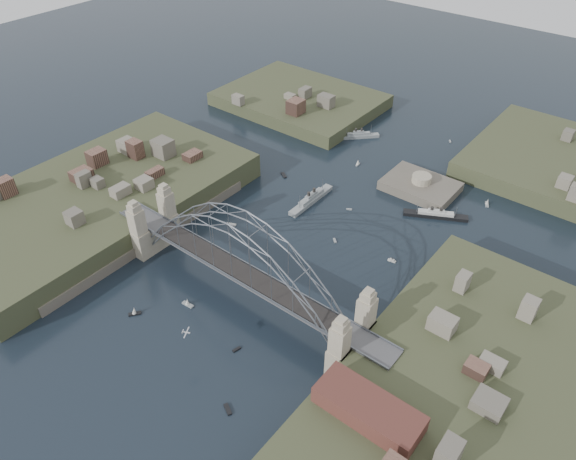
# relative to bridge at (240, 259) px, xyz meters

# --- Properties ---
(ground) EXTENTS (500.00, 500.00, 0.00)m
(ground) POSITION_rel_bridge_xyz_m (0.00, 0.00, -12.32)
(ground) COLOR black
(ground) RESTS_ON ground
(bridge) EXTENTS (84.00, 13.80, 24.60)m
(bridge) POSITION_rel_bridge_xyz_m (0.00, 0.00, 0.00)
(bridge) COLOR #505053
(bridge) RESTS_ON ground
(shore_west) EXTENTS (50.50, 90.00, 12.00)m
(shore_west) POSITION_rel_bridge_xyz_m (-57.32, 0.00, -10.35)
(shore_west) COLOR #393F25
(shore_west) RESTS_ON ground
(shore_east) EXTENTS (50.50, 90.00, 12.00)m
(shore_east) POSITION_rel_bridge_xyz_m (57.32, 0.00, -10.35)
(shore_east) COLOR #393F25
(shore_east) RESTS_ON ground
(headland_nw) EXTENTS (60.00, 45.00, 9.00)m
(headland_nw) POSITION_rel_bridge_xyz_m (-55.00, 95.00, -11.82)
(headland_nw) COLOR #393F25
(headland_nw) RESTS_ON ground
(fort_island) EXTENTS (22.00, 16.00, 9.40)m
(fort_island) POSITION_rel_bridge_xyz_m (12.00, 70.00, -12.66)
(fort_island) COLOR #575044
(fort_island) RESTS_ON ground
(wharf_shed) EXTENTS (20.00, 8.00, 4.00)m
(wharf_shed) POSITION_rel_bridge_xyz_m (44.00, -14.00, -2.32)
(wharf_shed) COLOR #592D26
(wharf_shed) RESTS_ON shore_east
(naval_cruiser_near) EXTENTS (2.62, 19.37, 5.81)m
(naval_cruiser_near) POSITION_rel_bridge_xyz_m (-11.03, 43.32, -11.42)
(naval_cruiser_near) COLOR #91989A
(naval_cruiser_near) RESTS_ON ground
(naval_cruiser_far) EXTENTS (12.18, 12.43, 5.16)m
(naval_cruiser_far) POSITION_rel_bridge_xyz_m (-21.84, 86.89, -11.52)
(naval_cruiser_far) COLOR #91989A
(naval_cruiser_far) RESTS_ON ground
(ocean_liner) EXTENTS (17.73, 11.00, 4.59)m
(ocean_liner) POSITION_rel_bridge_xyz_m (22.30, 60.05, -11.61)
(ocean_liner) COLOR black
(ocean_liner) RESTS_ON ground
(aeroplane) EXTENTS (1.82, 2.93, 0.46)m
(aeroplane) POSITION_rel_bridge_xyz_m (3.65, -21.31, -3.78)
(aeroplane) COLOR silver
(small_boat_a) EXTENTS (2.90, 1.94, 0.45)m
(small_boat_a) POSITION_rel_bridge_xyz_m (-22.33, 19.61, -12.17)
(small_boat_a) COLOR silver
(small_boat_a) RESTS_ON ground
(small_boat_b) EXTENTS (1.83, 1.76, 0.45)m
(small_boat_b) POSITION_rel_bridge_xyz_m (5.45, 32.16, -12.17)
(small_boat_b) COLOR silver
(small_boat_b) RESTS_ON ground
(small_boat_c) EXTENTS (3.20, 1.26, 2.38)m
(small_boat_c) POSITION_rel_bridge_xyz_m (-8.60, -10.45, -11.59)
(small_boat_c) COLOR silver
(small_boat_c) RESTS_ON ground
(small_boat_d) EXTENTS (2.28, 1.10, 1.43)m
(small_boat_d) POSITION_rel_bridge_xyz_m (22.25, 34.59, -12.04)
(small_boat_d) COLOR silver
(small_boat_d) RESTS_ON ground
(small_boat_e) EXTENTS (3.34, 2.72, 0.45)m
(small_boat_e) POSITION_rel_bridge_xyz_m (-27.03, 49.81, -12.17)
(small_boat_e) COLOR silver
(small_boat_e) RESTS_ON ground
(small_boat_f) EXTENTS (1.69, 1.34, 0.45)m
(small_boat_f) POSITION_rel_bridge_xyz_m (0.39, 47.15, -12.17)
(small_boat_f) COLOR silver
(small_boat_f) RESTS_ON ground
(small_boat_g) EXTENTS (2.87, 2.04, 0.45)m
(small_boat_g) POSITION_rel_bridge_xyz_m (19.08, -25.55, -12.17)
(small_boat_g) COLOR silver
(small_boat_g) RESTS_ON ground
(small_boat_h) EXTENTS (1.10, 2.13, 2.38)m
(small_boat_h) POSITION_rel_bridge_xyz_m (-11.59, 70.64, -11.40)
(small_boat_h) COLOR silver
(small_boat_h) RESTS_ON ground
(small_boat_i) EXTENTS (2.64, 1.43, 0.45)m
(small_boat_i) POSITION_rel_bridge_xyz_m (35.89, 9.43, -12.17)
(small_boat_i) COLOR silver
(small_boat_i) RESTS_ON ground
(small_boat_j) EXTENTS (2.60, 2.98, 2.38)m
(small_boat_j) POSITION_rel_bridge_xyz_m (-16.32, -20.39, -11.57)
(small_boat_j) COLOR silver
(small_boat_j) RESTS_ON ground
(small_boat_k) EXTENTS (1.40, 1.79, 0.45)m
(small_boat_k) POSITION_rel_bridge_xyz_m (5.89, 105.05, -12.17)
(small_boat_k) COLOR silver
(small_boat_k) RESTS_ON ground
(small_boat_l) EXTENTS (2.70, 1.09, 0.45)m
(small_boat_l) POSITION_rel_bridge_xyz_m (-39.15, 34.15, -12.17)
(small_boat_l) COLOR silver
(small_boat_l) RESTS_ON ground
(small_boat_m) EXTENTS (1.10, 2.09, 0.45)m
(small_boat_m) POSITION_rel_bridge_xyz_m (10.10, -13.22, -12.17)
(small_boat_m) COLOR silver
(small_boat_m) RESTS_ON ground
(small_boat_n) EXTENTS (2.05, 2.96, 2.38)m
(small_boat_n) POSITION_rel_bridge_xyz_m (31.87, 75.44, -11.54)
(small_boat_n) COLOR silver
(small_boat_n) RESTS_ON ground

